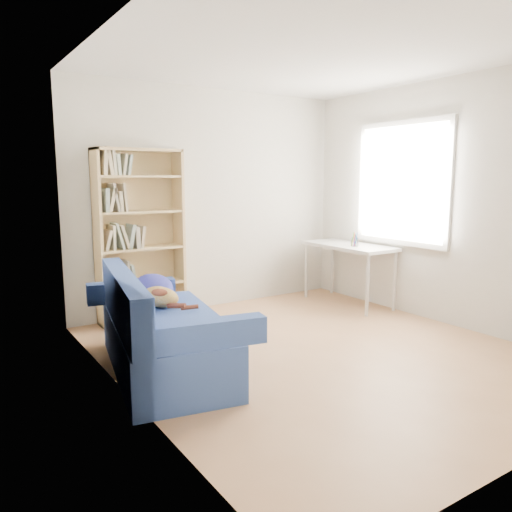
{
  "coord_description": "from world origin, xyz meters",
  "views": [
    {
      "loc": [
        -2.85,
        -3.32,
        1.57
      ],
      "look_at": [
        -0.36,
        0.49,
        0.85
      ],
      "focal_mm": 35.0,
      "sensor_mm": 36.0,
      "label": 1
    }
  ],
  "objects_px": {
    "sofa": "(160,331)",
    "desk": "(349,250)",
    "pen_cup": "(355,241)",
    "bookshelf": "(140,243)"
  },
  "relations": [
    {
      "from": "sofa",
      "to": "bookshelf",
      "type": "bearing_deg",
      "value": 85.65
    },
    {
      "from": "sofa",
      "to": "pen_cup",
      "type": "height_order",
      "value": "pen_cup"
    },
    {
      "from": "pen_cup",
      "to": "bookshelf",
      "type": "bearing_deg",
      "value": 160.75
    },
    {
      "from": "bookshelf",
      "to": "desk",
      "type": "bearing_deg",
      "value": -15.73
    },
    {
      "from": "bookshelf",
      "to": "pen_cup",
      "type": "bearing_deg",
      "value": -19.25
    },
    {
      "from": "sofa",
      "to": "bookshelf",
      "type": "height_order",
      "value": "bookshelf"
    },
    {
      "from": "sofa",
      "to": "desk",
      "type": "height_order",
      "value": "sofa"
    },
    {
      "from": "sofa",
      "to": "bookshelf",
      "type": "distance_m",
      "value": 1.59
    },
    {
      "from": "sofa",
      "to": "pen_cup",
      "type": "distance_m",
      "value": 2.88
    },
    {
      "from": "sofa",
      "to": "bookshelf",
      "type": "relative_size",
      "value": 0.99
    }
  ]
}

